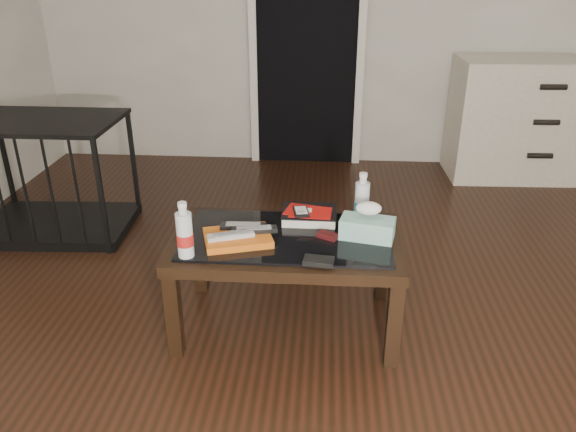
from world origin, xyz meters
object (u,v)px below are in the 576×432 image
water_bottle_left (184,230)px  dresser (533,120)px  pet_crate (53,196)px  tissue_box (367,228)px  textbook (309,215)px  water_bottle_right (362,198)px  coffee_table (287,248)px

water_bottle_left → dresser: bearing=47.3°
pet_crate → tissue_box: bearing=-28.1°
textbook → water_bottle_left: (-0.49, -0.38, 0.10)m
water_bottle_left → tissue_box: water_bottle_left is taller
water_bottle_right → coffee_table: bearing=-153.0°
water_bottle_right → water_bottle_left: bearing=-152.4°
water_bottle_left → tissue_box: (0.75, 0.22, -0.07)m
dresser → water_bottle_left: 3.12m
textbook → tissue_box: size_ratio=1.09×
textbook → water_bottle_right: bearing=0.2°
water_bottle_right → textbook: bearing=179.5°
coffee_table → water_bottle_left: 0.49m
pet_crate → textbook: (1.61, -0.72, 0.25)m
dresser → water_bottle_left: dresser is taller
textbook → water_bottle_right: 0.26m
coffee_table → textbook: 0.21m
water_bottle_left → water_bottle_right: (0.73, 0.38, 0.00)m
coffee_table → water_bottle_right: 0.41m
textbook → pet_crate: bearing=156.5°
dresser → water_bottle_left: bearing=-134.4°
coffee_table → tissue_box: 0.37m
dresser → textbook: dresser is taller
dresser → water_bottle_left: size_ratio=5.10×
coffee_table → textbook: size_ratio=4.00×
textbook → water_bottle_left: 0.63m
textbook → tissue_box: bearing=-32.1°
coffee_table → pet_crate: 1.76m
dresser → tissue_box: dresser is taller
textbook → coffee_table: bearing=-117.8°
tissue_box → pet_crate: bearing=167.1°
dresser → tissue_box: 2.49m
pet_crate → water_bottle_left: (1.12, -1.10, 0.35)m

